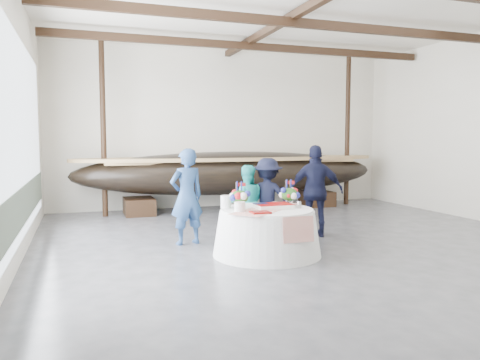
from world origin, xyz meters
name	(u,v)px	position (x,y,z in m)	size (l,w,h in m)	color
floor	(328,251)	(0.00, 0.00, 0.00)	(10.00, 12.00, 0.01)	#3D3D42
wall_back	(226,129)	(0.00, 6.00, 2.25)	(10.00, 0.02, 4.50)	silver
wall_left	(7,117)	(-5.00, 0.00, 2.25)	(0.02, 12.00, 4.50)	silver
pavilion_structure	(308,28)	(0.00, 0.86, 4.00)	(9.80, 11.76, 4.50)	black
open_bay	(21,147)	(-4.95, 1.00, 1.83)	(0.03, 7.00, 3.20)	silver
longboat_display	(234,173)	(-0.07, 5.10, 1.03)	(8.61, 1.72, 1.61)	black
banquet_table	(267,232)	(-1.12, 0.11, 0.39)	(1.83, 1.83, 0.79)	silver
tabletop_items	(263,199)	(-1.14, 0.23, 0.93)	(1.62, 1.54, 0.40)	#B32211
guest_woman_blue	(187,197)	(-2.22, 1.34, 0.89)	(0.65, 0.43, 1.78)	navy
guest_woman_teal	(246,202)	(-1.02, 1.41, 0.73)	(0.71, 0.55, 1.45)	#23B5B2
guest_man_left	(268,198)	(-0.58, 1.40, 0.79)	(1.02, 0.59, 1.58)	black
guest_man_right	(316,191)	(0.38, 1.18, 0.92)	(1.08, 0.45, 1.84)	black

